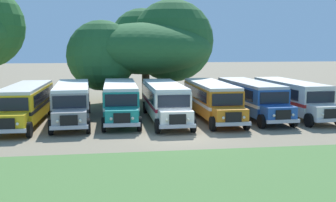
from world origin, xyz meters
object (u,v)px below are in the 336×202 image
(parked_bus_slot_2, at_px, (120,99))
(parked_bus_slot_3, at_px, (165,100))
(parked_bus_slot_4, at_px, (211,98))
(broad_shade_tree, at_px, (147,46))
(parked_bus_slot_0, at_px, (26,102))
(parked_bus_slot_6, at_px, (291,96))
(parked_bus_slot_1, at_px, (72,100))
(parked_bus_slot_5, at_px, (251,97))

(parked_bus_slot_2, height_order, parked_bus_slot_3, same)
(parked_bus_slot_4, distance_m, broad_shade_tree, 12.04)
(parked_bus_slot_0, xyz_separation_m, parked_bus_slot_3, (10.38, -0.03, 0.00))
(parked_bus_slot_3, xyz_separation_m, broad_shade_tree, (-0.32, 10.76, 4.13))
(parked_bus_slot_0, relative_size, parked_bus_slot_4, 1.00)
(parked_bus_slot_6, bearing_deg, parked_bus_slot_1, -93.12)
(parked_bus_slot_0, distance_m, parked_bus_slot_2, 7.05)
(parked_bus_slot_0, bearing_deg, parked_bus_slot_3, 91.02)
(parked_bus_slot_3, distance_m, broad_shade_tree, 11.53)
(parked_bus_slot_2, bearing_deg, parked_bus_slot_0, -81.74)
(broad_shade_tree, bearing_deg, parked_bus_slot_0, -133.15)
(broad_shade_tree, bearing_deg, parked_bus_slot_1, -123.58)
(parked_bus_slot_1, xyz_separation_m, parked_bus_slot_2, (3.67, 0.35, 0.00))
(parked_bus_slot_4, xyz_separation_m, parked_bus_slot_6, (6.88, 0.35, 0.00))
(parked_bus_slot_1, distance_m, parked_bus_slot_5, 14.28)
(parked_bus_slot_2, height_order, parked_bus_slot_6, same)
(parked_bus_slot_0, xyz_separation_m, parked_bus_slot_1, (3.32, 0.58, 0.00))
(parked_bus_slot_2, relative_size, parked_bus_slot_5, 1.00)
(parked_bus_slot_3, xyz_separation_m, parked_bus_slot_5, (7.22, 0.66, 0.00))
(parked_bus_slot_0, relative_size, broad_shade_tree, 0.73)
(parked_bus_slot_1, relative_size, parked_bus_slot_2, 1.00)
(parked_bus_slot_6, bearing_deg, parked_bus_slot_3, -89.92)
(parked_bus_slot_1, bearing_deg, broad_shade_tree, 143.86)
(parked_bus_slot_4, bearing_deg, parked_bus_slot_3, -86.94)
(parked_bus_slot_0, distance_m, parked_bus_slot_3, 10.38)
(parked_bus_slot_1, xyz_separation_m, parked_bus_slot_6, (17.75, -0.03, 0.00))
(parked_bus_slot_2, distance_m, parked_bus_slot_6, 14.09)
(parked_bus_slot_0, relative_size, parked_bus_slot_1, 1.00)
(parked_bus_slot_0, xyz_separation_m, parked_bus_slot_5, (17.60, 0.63, 0.00))
(parked_bus_slot_6, distance_m, broad_shade_tree, 15.55)
(parked_bus_slot_5, bearing_deg, broad_shade_tree, -146.14)
(parked_bus_slot_0, bearing_deg, parked_bus_slot_6, 92.67)
(parked_bus_slot_5, distance_m, broad_shade_tree, 13.27)
(parked_bus_slot_3, bearing_deg, parked_bus_slot_0, -90.78)
(parked_bus_slot_1, height_order, parked_bus_slot_2, same)
(parked_bus_slot_4, xyz_separation_m, parked_bus_slot_5, (3.41, 0.43, 0.00))
(parked_bus_slot_0, height_order, broad_shade_tree, broad_shade_tree)
(broad_shade_tree, bearing_deg, parked_bus_slot_6, -42.78)
(parked_bus_slot_2, bearing_deg, parked_bus_slot_5, 89.04)
(parked_bus_slot_6, bearing_deg, parked_bus_slot_5, -94.30)
(parked_bus_slot_2, bearing_deg, parked_bus_slot_6, 89.13)
(parked_bus_slot_1, xyz_separation_m, parked_bus_slot_4, (10.87, -0.38, 0.00))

